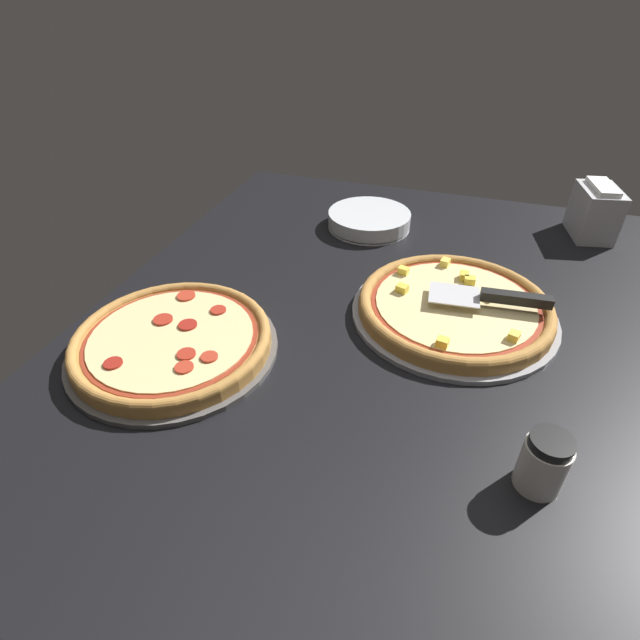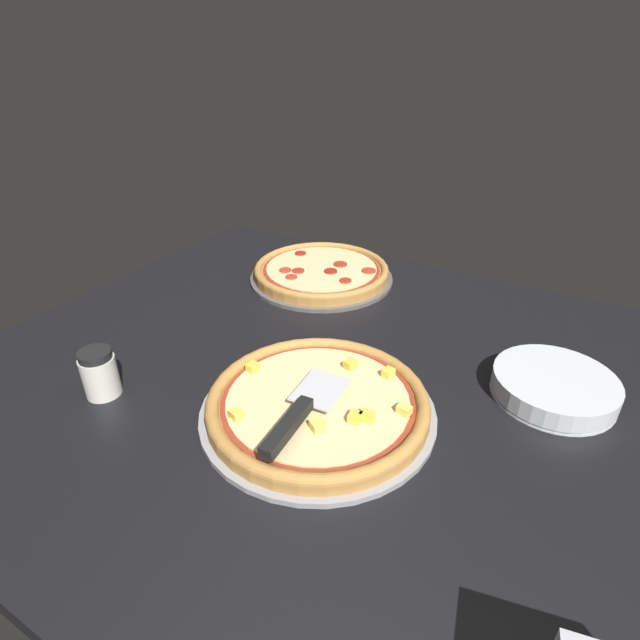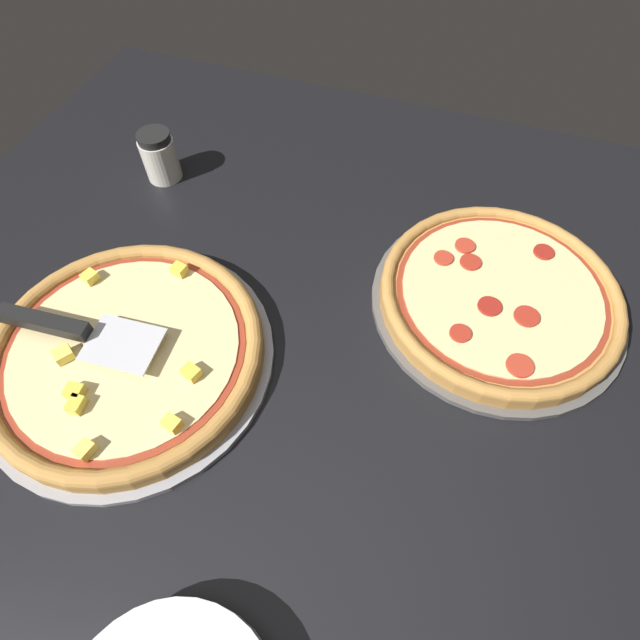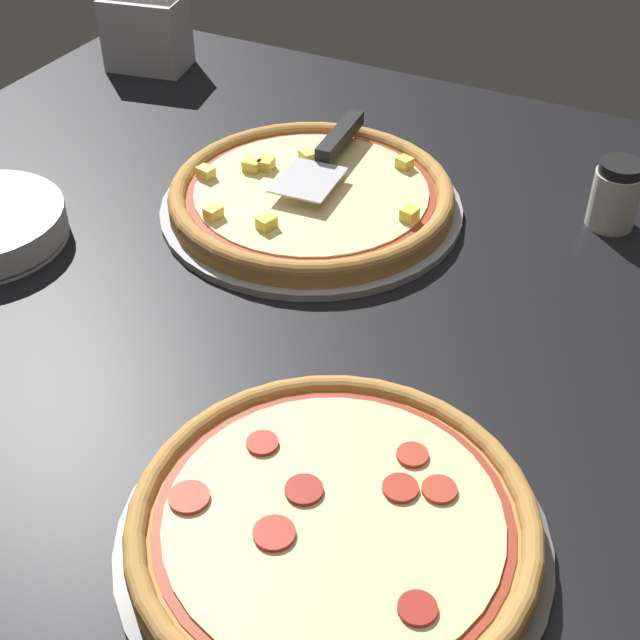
% 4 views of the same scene
% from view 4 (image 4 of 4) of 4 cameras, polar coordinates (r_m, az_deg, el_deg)
% --- Properties ---
extents(ground_plane, '(1.38, 1.17, 0.04)m').
position_cam_4_polar(ground_plane, '(1.11, -0.99, 2.72)').
color(ground_plane, black).
extents(pizza_pan_front, '(0.40, 0.40, 0.01)m').
position_cam_4_polar(pizza_pan_front, '(1.20, -0.55, 7.23)').
color(pizza_pan_front, '#939399').
rests_on(pizza_pan_front, ground_plane).
extents(pizza_front, '(0.38, 0.38, 0.04)m').
position_cam_4_polar(pizza_front, '(1.19, -0.57, 8.05)').
color(pizza_front, '#B77F3D').
rests_on(pizza_front, pizza_pan_front).
extents(pizza_pan_back, '(0.38, 0.38, 0.01)m').
position_cam_4_polar(pizza_pan_back, '(0.79, 0.85, -13.85)').
color(pizza_pan_back, '#565451').
rests_on(pizza_pan_back, ground_plane).
extents(pizza_back, '(0.35, 0.35, 0.03)m').
position_cam_4_polar(pizza_back, '(0.78, 0.86, -12.89)').
color(pizza_back, '#B77F3D').
rests_on(pizza_back, pizza_pan_back).
extents(serving_spatula, '(0.08, 0.23, 0.02)m').
position_cam_4_polar(serving_spatula, '(1.24, 0.84, 11.10)').
color(serving_spatula, silver).
rests_on(serving_spatula, pizza_front).
extents(parmesan_shaker, '(0.06, 0.06, 0.09)m').
position_cam_4_polar(parmesan_shaker, '(1.21, 18.39, 7.61)').
color(parmesan_shaker, silver).
rests_on(parmesan_shaker, ground_plane).
extents(napkin_holder, '(0.15, 0.11, 0.13)m').
position_cam_4_polar(napkin_holder, '(1.63, -11.05, 17.71)').
color(napkin_holder, '#B2B2B7').
rests_on(napkin_holder, ground_plane).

